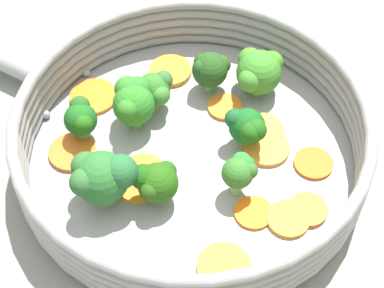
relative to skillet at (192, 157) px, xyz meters
The scene contains 27 objects.
ground_plane 0.01m from the skillet, ahead, with size 4.00×4.00×0.00m, color gray.
skillet is the anchor object (origin of this frame).
skillet_rim_wall 0.03m from the skillet, ahead, with size 0.33×0.33×0.06m.
skillet_rivet_left 0.15m from the skillet, 143.23° to the left, with size 0.01×0.01×0.01m, color #919199.
skillet_rivet_right 0.15m from the skillet, 168.80° to the left, with size 0.01×0.01×0.01m, color #939299.
carrot_slice_0 0.11m from the skillet, 108.20° to the left, with size 0.04×0.04×0.01m, color orange.
carrot_slice_1 0.06m from the skillet, 137.14° to the right, with size 0.04×0.04×0.00m, color orange.
carrot_slice_2 0.11m from the skillet, ahead, with size 0.04×0.04×0.00m, color #E55C13.
carrot_slice_3 0.05m from the skillet, 145.65° to the right, with size 0.04×0.04×0.00m, color orange.
carrot_slice_4 0.12m from the skillet, 150.76° to the left, with size 0.05×0.05×0.00m, color orange.
carrot_slice_5 0.07m from the skillet, 66.63° to the left, with size 0.03×0.03×0.00m, color orange.
carrot_slice_6 0.11m from the skillet, behind, with size 0.04×0.04×0.00m, color orange.
carrot_slice_7 0.12m from the skillet, 25.87° to the right, with size 0.04×0.04×0.00m, color orange.
carrot_slice_8 0.12m from the skillet, 71.22° to the right, with size 0.05×0.05×0.00m, color #DC5E20.
carrot_slice_9 0.09m from the skillet, 44.62° to the right, with size 0.03×0.03×0.00m, color orange.
carrot_slice_10 0.07m from the skillet, 28.51° to the left, with size 0.04×0.04×0.00m, color orange.
carrot_slice_11 0.11m from the skillet, 34.91° to the right, with size 0.04×0.04×0.00m, color orange.
carrot_slice_12 0.07m from the skillet, 10.87° to the left, with size 0.04×0.04×0.00m, color orange.
broccoli_floret_0 0.09m from the skillet, 84.71° to the left, with size 0.04×0.04×0.05m.
broccoli_floret_1 0.11m from the skillet, 57.40° to the left, with size 0.05×0.05×0.05m.
broccoli_floret_2 0.07m from the skillet, 38.71° to the right, with size 0.03×0.03×0.04m.
broccoli_floret_3 0.10m from the skillet, 139.47° to the right, with size 0.06×0.05×0.06m.
broccoli_floret_4 0.08m from the skillet, 127.29° to the left, with size 0.04×0.04×0.04m.
broccoli_floret_5 0.11m from the skillet, behind, with size 0.03×0.04×0.04m.
broccoli_floret_6 0.08m from the skillet, 152.08° to the left, with size 0.04×0.05×0.05m.
broccoli_floret_7 0.06m from the skillet, 16.43° to the left, with size 0.04×0.04×0.04m.
broccoli_floret_8 0.07m from the skillet, 115.37° to the right, with size 0.04×0.04×0.04m.
Camera 1 is at (0.04, -0.37, 0.49)m, focal length 60.00 mm.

